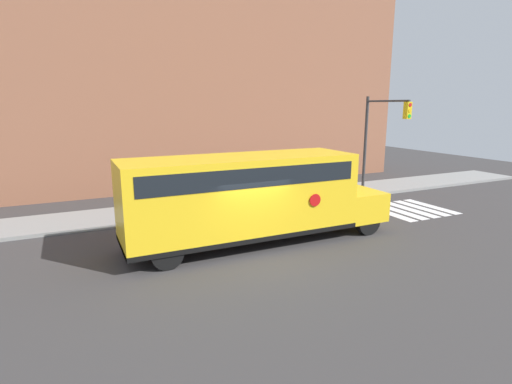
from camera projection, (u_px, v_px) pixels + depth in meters
The scene contains 7 objects.
ground_plane at pixel (252, 253), 13.52m from camera, with size 60.00×60.00×0.00m, color #3A3838.
sidewalk_strip at pixel (196, 208), 19.24m from camera, with size 44.00×3.00×0.15m.
building_backdrop at pixel (159, 71), 23.52m from camera, with size 32.00×4.00×13.78m.
crosswalk_stripes at pixel (410, 209), 19.20m from camera, with size 3.30×3.20×0.01m.
school_bus at pixel (249, 194), 14.17m from camera, with size 9.92×2.57×3.19m.
stop_sign at pixel (344, 169), 21.20m from camera, with size 0.62×0.10×2.46m.
traffic_light at pixel (379, 132), 20.79m from camera, with size 0.28×3.07×5.37m.
Camera 1 is at (-5.38, -11.58, 4.93)m, focal length 28.00 mm.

